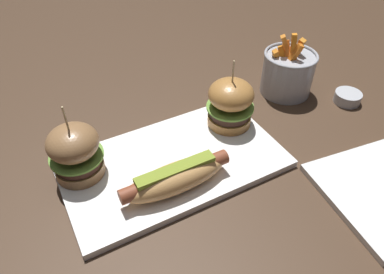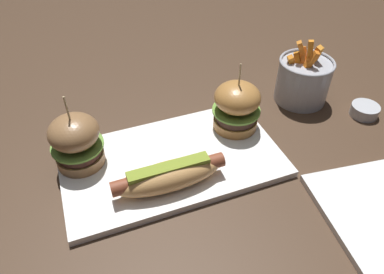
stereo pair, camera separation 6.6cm
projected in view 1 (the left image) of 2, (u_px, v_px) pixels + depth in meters
ground_plane at (173, 165)px, 0.68m from camera, size 3.00×3.00×0.00m
platter_main at (173, 163)px, 0.67m from camera, size 0.41×0.23×0.01m
hot_dog at (176, 177)px, 0.60m from camera, size 0.20×0.06×0.05m
slider_left at (75, 151)px, 0.61m from camera, size 0.09×0.09×0.15m
slider_right at (230, 103)px, 0.72m from camera, size 0.10×0.10×0.15m
fries_bucket at (288, 72)px, 0.83m from camera, size 0.12×0.12×0.15m
sauce_ramekin at (348, 97)px, 0.82m from camera, size 0.06×0.06×0.02m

